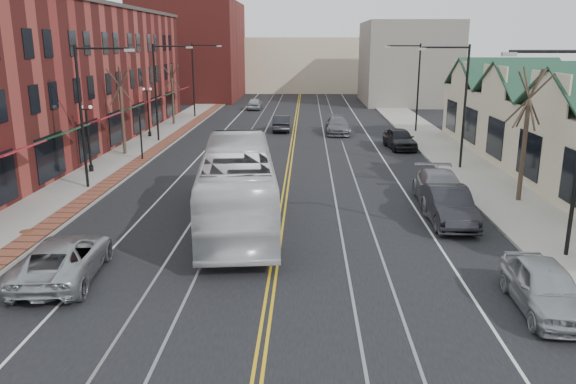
# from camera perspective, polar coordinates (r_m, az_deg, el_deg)

# --- Properties ---
(ground) EXTENTS (160.00, 160.00, 0.00)m
(ground) POSITION_cam_1_polar(r_m,az_deg,el_deg) (17.31, -2.35, -13.59)
(ground) COLOR black
(ground) RESTS_ON ground
(sidewalk_left) EXTENTS (4.00, 120.00, 0.15)m
(sidewalk_left) POSITION_cam_1_polar(r_m,az_deg,el_deg) (38.44, -18.21, 1.91)
(sidewalk_left) COLOR gray
(sidewalk_left) RESTS_ON ground
(sidewalk_right) EXTENTS (4.00, 120.00, 0.15)m
(sidewalk_right) POSITION_cam_1_polar(r_m,az_deg,el_deg) (37.68, 18.55, 1.63)
(sidewalk_right) COLOR gray
(sidewalk_right) RESTS_ON ground
(building_left) EXTENTS (10.00, 50.00, 11.00)m
(building_left) POSITION_cam_1_polar(r_m,az_deg,el_deg) (46.83, -24.03, 10.32)
(building_left) COLOR maroon
(building_left) RESTS_ON ground
(building_right) EXTENTS (8.00, 36.00, 4.60)m
(building_right) POSITION_cam_1_polar(r_m,az_deg,el_deg) (39.42, 27.23, 4.61)
(building_right) COLOR beige
(building_right) RESTS_ON ground
(backdrop_left) EXTENTS (14.00, 18.00, 14.00)m
(backdrop_left) POSITION_cam_1_polar(r_m,az_deg,el_deg) (86.89, -9.76, 13.94)
(backdrop_left) COLOR maroon
(backdrop_left) RESTS_ON ground
(backdrop_mid) EXTENTS (22.00, 14.00, 9.00)m
(backdrop_mid) POSITION_cam_1_polar(r_m,az_deg,el_deg) (100.24, 1.29, 12.83)
(backdrop_mid) COLOR beige
(backdrop_mid) RESTS_ON ground
(backdrop_right) EXTENTS (12.00, 16.00, 11.00)m
(backdrop_right) POSITION_cam_1_polar(r_m,az_deg,el_deg) (81.38, 12.00, 12.72)
(backdrop_right) COLOR slate
(backdrop_right) RESTS_ON ground
(streetlight_l_1) EXTENTS (3.33, 0.25, 8.00)m
(streetlight_l_1) POSITION_cam_1_polar(r_m,az_deg,el_deg) (33.64, -19.65, 8.58)
(streetlight_l_1) COLOR black
(streetlight_l_1) RESTS_ON sidewalk_left
(streetlight_l_2) EXTENTS (3.33, 0.25, 8.00)m
(streetlight_l_2) POSITION_cam_1_polar(r_m,az_deg,el_deg) (48.83, -12.82, 10.81)
(streetlight_l_2) COLOR black
(streetlight_l_2) RESTS_ON sidewalk_left
(streetlight_l_3) EXTENTS (3.33, 0.25, 8.00)m
(streetlight_l_3) POSITION_cam_1_polar(r_m,az_deg,el_deg) (64.42, -9.22, 11.91)
(streetlight_l_3) COLOR black
(streetlight_l_3) RESTS_ON sidewalk_left
(streetlight_r_0) EXTENTS (3.33, 0.25, 8.00)m
(streetlight_r_0) POSITION_cam_1_polar(r_m,az_deg,el_deg) (23.56, 26.74, 5.46)
(streetlight_r_0) COLOR black
(streetlight_r_0) RESTS_ON sidewalk_right
(streetlight_r_1) EXTENTS (3.33, 0.25, 8.00)m
(streetlight_r_1) POSITION_cam_1_polar(r_m,az_deg,el_deg) (38.58, 16.96, 9.52)
(streetlight_r_1) COLOR black
(streetlight_r_1) RESTS_ON sidewalk_right
(streetlight_r_2) EXTENTS (3.33, 0.25, 8.00)m
(streetlight_r_2) POSITION_cam_1_polar(r_m,az_deg,el_deg) (54.16, 12.66, 11.19)
(streetlight_r_2) COLOR black
(streetlight_r_2) RESTS_ON sidewalk_right
(lamppost_l_2) EXTENTS (0.84, 0.28, 4.27)m
(lamppost_l_2) POSITION_cam_1_polar(r_m,az_deg,el_deg) (38.33, -19.59, 5.00)
(lamppost_l_2) COLOR black
(lamppost_l_2) RESTS_ON sidewalk_left
(lamppost_l_3) EXTENTS (0.84, 0.28, 4.27)m
(lamppost_l_3) POSITION_cam_1_polar(r_m,az_deg,el_deg) (51.47, -13.99, 7.77)
(lamppost_l_3) COLOR black
(lamppost_l_3) RESTS_ON sidewalk_left
(tree_left_near) EXTENTS (1.78, 1.37, 6.48)m
(tree_left_near) POSITION_cam_1_polar(r_m,az_deg,el_deg) (43.64, -16.54, 8.11)
(tree_left_near) COLOR #382B21
(tree_left_near) RESTS_ON sidewalk_left
(tree_left_far) EXTENTS (1.66, 1.28, 6.02)m
(tree_left_far) POSITION_cam_1_polar(r_m,az_deg,el_deg) (58.99, -11.67, 9.82)
(tree_left_far) COLOR #382B21
(tree_left_far) RESTS_ON sidewalk_left
(tree_right_mid) EXTENTS (1.90, 1.46, 6.93)m
(tree_right_mid) POSITION_cam_1_polar(r_m,az_deg,el_deg) (31.59, 22.98, 5.57)
(tree_right_mid) COLOR #382B21
(tree_right_mid) RESTS_ON sidewalk_right
(manhole_far) EXTENTS (0.60, 0.60, 0.02)m
(manhole_far) POSITION_cam_1_polar(r_m,az_deg,el_deg) (27.50, -25.03, -3.64)
(manhole_far) COLOR #592D19
(manhole_far) RESTS_ON sidewalk_left
(traffic_signal) EXTENTS (0.18, 0.15, 3.80)m
(traffic_signal) POSITION_cam_1_polar(r_m,az_deg,el_deg) (41.33, -14.76, 6.25)
(traffic_signal) COLOR black
(traffic_signal) RESTS_ON sidewalk_left
(transit_bus) EXTENTS (4.63, 13.63, 3.72)m
(transit_bus) POSITION_cam_1_polar(r_m,az_deg,el_deg) (26.20, -5.14, 0.75)
(transit_bus) COLOR silver
(transit_bus) RESTS_ON ground
(parked_suv) EXTENTS (3.03, 5.68, 1.52)m
(parked_suv) POSITION_cam_1_polar(r_m,az_deg,el_deg) (21.81, -21.86, -6.30)
(parked_suv) COLOR #9DA0A4
(parked_suv) RESTS_ON ground
(parked_car_a) EXTENTS (2.03, 4.70, 1.58)m
(parked_car_a) POSITION_cam_1_polar(r_m,az_deg,el_deg) (19.73, 24.65, -8.77)
(parked_car_a) COLOR #9A9CA0
(parked_car_a) RESTS_ON ground
(parked_car_b) EXTENTS (1.85, 5.20, 1.71)m
(parked_car_b) POSITION_cam_1_polar(r_m,az_deg,el_deg) (27.36, 15.99, -1.35)
(parked_car_b) COLOR black
(parked_car_b) RESTS_ON ground
(parked_car_c) EXTENTS (2.72, 6.02, 1.71)m
(parked_car_c) POSITION_cam_1_polar(r_m,az_deg,el_deg) (30.35, 15.24, 0.30)
(parked_car_c) COLOR slate
(parked_car_c) RESTS_ON ground
(parked_car_d) EXTENTS (2.46, 4.99, 1.64)m
(parked_car_d) POSITION_cam_1_polar(r_m,az_deg,el_deg) (45.85, 11.28, 5.34)
(parked_car_d) COLOR black
(parked_car_d) RESTS_ON ground
(distant_car_left) EXTENTS (1.70, 4.62, 1.51)m
(distant_car_left) POSITION_cam_1_polar(r_m,az_deg,el_deg) (54.13, -0.66, 7.00)
(distant_car_left) COLOR black
(distant_car_left) RESTS_ON ground
(distant_car_right) EXTENTS (2.21, 5.37, 1.56)m
(distant_car_right) POSITION_cam_1_polar(r_m,az_deg,el_deg) (52.69, 5.07, 6.75)
(distant_car_right) COLOR slate
(distant_car_right) RESTS_ON ground
(distant_car_far) EXTENTS (1.85, 4.37, 1.47)m
(distant_car_far) POSITION_cam_1_polar(r_m,az_deg,el_deg) (71.98, -3.37, 8.95)
(distant_car_far) COLOR #A1A4A8
(distant_car_far) RESTS_ON ground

